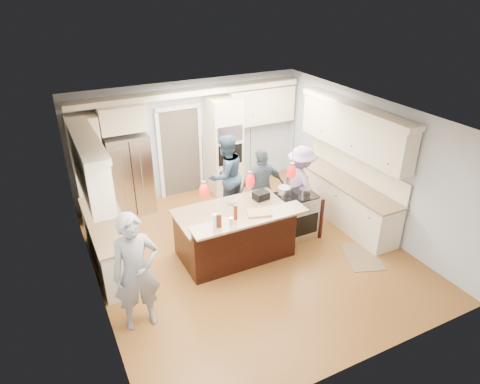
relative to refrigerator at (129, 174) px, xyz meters
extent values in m
plane|color=#9B682A|center=(1.55, -2.64, -0.90)|extent=(6.00, 6.00, 0.00)
cube|color=#B2BCC6|center=(1.55, 0.36, 0.45)|extent=(5.50, 0.04, 2.70)
cube|color=#B2BCC6|center=(1.55, -5.64, 0.45)|extent=(5.50, 0.04, 2.70)
cube|color=#B2BCC6|center=(-1.20, -2.64, 0.45)|extent=(0.04, 6.00, 2.70)
cube|color=#B2BCC6|center=(4.30, -2.64, 0.45)|extent=(0.04, 6.00, 2.70)
cube|color=white|center=(1.55, -2.64, 1.80)|extent=(5.50, 6.00, 0.04)
cube|color=#B7B7BC|center=(0.00, 0.00, 0.00)|extent=(0.90, 0.70, 1.80)
cube|color=beige|center=(2.30, 0.03, 0.25)|extent=(0.72, 0.64, 2.30)
cube|color=black|center=(2.30, -0.30, 0.65)|extent=(0.60, 0.02, 0.35)
cube|color=black|center=(2.30, -0.30, 0.15)|extent=(0.60, 0.02, 0.50)
cylinder|color=#B7B7BC|center=(2.30, -0.33, 0.40)|extent=(0.55, 0.02, 0.02)
cube|color=beige|center=(-0.80, 0.06, 0.25)|extent=(0.60, 0.58, 2.30)
cube|color=beige|center=(0.00, 0.06, 1.25)|extent=(0.95, 0.58, 0.55)
cube|color=beige|center=(3.35, 0.18, 1.05)|extent=(1.70, 0.35, 0.85)
cube|color=beige|center=(1.55, 0.16, 1.58)|extent=(5.30, 0.38, 0.12)
cube|color=#4C443A|center=(1.30, 0.35, 0.15)|extent=(0.90, 0.06, 2.10)
cube|color=white|center=(1.30, 0.31, 1.23)|extent=(1.04, 0.06, 0.10)
cube|color=beige|center=(3.95, -2.34, -0.46)|extent=(0.60, 3.00, 0.88)
cube|color=tan|center=(3.95, -2.34, 0.00)|extent=(0.64, 3.05, 0.04)
cube|color=beige|center=(4.07, -2.34, 1.08)|extent=(0.35, 3.00, 0.85)
cube|color=beige|center=(4.06, -2.34, 1.56)|extent=(0.37, 3.10, 0.10)
cube|color=beige|center=(-0.85, -1.84, -0.46)|extent=(0.60, 2.20, 0.88)
cube|color=tan|center=(-0.85, -1.84, 0.00)|extent=(0.64, 2.25, 0.04)
cube|color=beige|center=(-0.97, -1.84, 1.08)|extent=(0.35, 2.20, 0.85)
cube|color=beige|center=(-0.96, -1.84, 1.56)|extent=(0.37, 2.30, 0.10)
cube|color=black|center=(1.30, -2.49, -0.46)|extent=(2.00, 1.00, 0.88)
cube|color=tan|center=(1.30, -2.49, 0.00)|extent=(2.10, 1.10, 0.04)
cube|color=black|center=(1.30, -3.05, -0.36)|extent=(2.00, 0.12, 1.08)
cube|color=tan|center=(1.30, -3.19, 0.20)|extent=(2.10, 0.42, 0.04)
cube|color=black|center=(1.98, -2.33, 0.09)|extent=(0.31, 0.26, 0.15)
cube|color=#B7B7BC|center=(2.68, -2.49, -0.45)|extent=(0.76, 0.66, 0.90)
cube|color=black|center=(2.68, -2.83, -0.50)|extent=(0.65, 0.01, 0.45)
cube|color=black|center=(2.68, -2.49, 0.01)|extent=(0.72, 0.59, 0.02)
cube|color=black|center=(3.09, -2.49, -0.46)|extent=(0.06, 0.71, 0.88)
cylinder|color=black|center=(0.50, -3.15, 1.43)|extent=(0.01, 0.01, 0.75)
ellipsoid|color=red|center=(0.50, -3.15, 0.90)|extent=(0.15, 0.15, 0.26)
cylinder|color=black|center=(1.30, -3.15, 1.43)|extent=(0.01, 0.01, 0.75)
ellipsoid|color=red|center=(1.30, -3.15, 0.90)|extent=(0.15, 0.15, 0.26)
cylinder|color=black|center=(2.10, -3.15, 1.43)|extent=(0.01, 0.01, 0.75)
ellipsoid|color=red|center=(2.10, -3.15, 0.90)|extent=(0.15, 0.15, 0.26)
imported|color=slate|center=(-0.75, -3.54, 0.05)|extent=(0.70, 0.47, 1.90)
imported|color=#334B64|center=(1.84, -1.04, 0.01)|extent=(1.04, 0.90, 1.82)
imported|color=#465963|center=(2.30, -1.79, -0.05)|extent=(1.02, 0.46, 1.71)
imported|color=#A388B7|center=(3.15, -1.96, -0.07)|extent=(0.72, 1.13, 1.66)
cube|color=olive|center=(3.41, -3.73, -0.89)|extent=(0.89, 1.06, 0.01)
cylinder|color=silver|center=(0.62, -3.23, 0.36)|extent=(0.08, 0.08, 0.27)
cylinder|color=#4D210D|center=(0.70, -3.19, 0.34)|extent=(0.07, 0.07, 0.23)
cylinder|color=#4D210D|center=(0.72, -3.21, 0.34)|extent=(0.07, 0.07, 0.24)
cylinder|color=#4D210D|center=(1.06, -3.09, 0.35)|extent=(0.07, 0.07, 0.27)
cylinder|color=#B7B7BC|center=(0.93, -3.20, 0.28)|extent=(0.07, 0.07, 0.12)
cube|color=tan|center=(1.51, -3.11, 0.24)|extent=(0.47, 0.39, 0.03)
cylinder|color=#B7B7BC|center=(2.49, -2.36, 0.10)|extent=(0.26, 0.26, 0.15)
cylinder|color=#B7B7BC|center=(2.86, -2.50, 0.07)|extent=(0.22, 0.22, 0.11)
camera|label=1|loc=(-1.63, -8.64, 3.88)|focal=32.00mm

